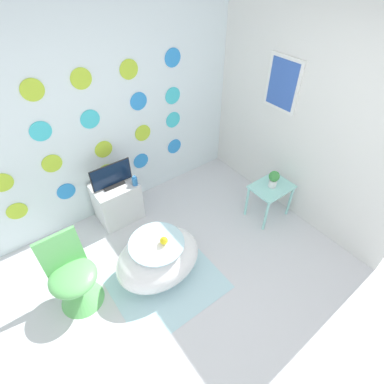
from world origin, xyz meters
The scene contains 12 objects.
ground_plane centered at (0.00, 0.00, 0.00)m, with size 12.00×12.00×0.00m, color silver.
wall_back_dotted centered at (0.00, 2.20, 1.30)m, with size 4.70×0.05×2.60m.
wall_right centered at (1.87, 1.09, 1.30)m, with size 0.06×3.18×2.60m.
rug centered at (-0.08, 0.74, 0.00)m, with size 1.09×0.93×0.01m.
bathtub centered at (-0.07, 0.89, 0.27)m, with size 0.91×0.68×0.54m.
rubber_duck centered at (-0.02, 0.83, 0.59)m, with size 0.08×0.09×0.09m.
chair centered at (-0.86, 1.12, 0.27)m, with size 0.45×0.45×0.81m.
tv_cabinet centered at (-0.02, 1.94, 0.27)m, with size 0.52×0.41×0.53m.
tv centered at (-0.02, 1.94, 0.67)m, with size 0.49×0.12×0.30m.
vase centered at (0.19, 1.79, 0.59)m, with size 0.07×0.07×0.13m.
side_table centered at (1.53, 0.83, 0.40)m, with size 0.49×0.37×0.48m.
potted_plant_left centered at (1.53, 0.83, 0.60)m, with size 0.13×0.13×0.22m.
Camera 1 is at (-0.90, -0.80, 2.86)m, focal length 28.00 mm.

